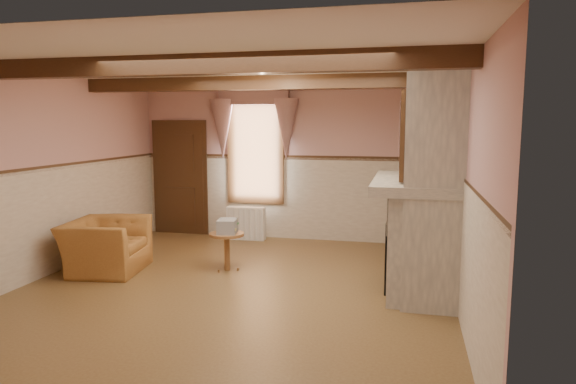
% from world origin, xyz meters
% --- Properties ---
extents(floor, '(5.50, 6.00, 0.01)m').
position_xyz_m(floor, '(0.00, 0.00, 0.00)').
color(floor, brown).
rests_on(floor, ground).
extents(ceiling, '(5.50, 6.00, 0.01)m').
position_xyz_m(ceiling, '(0.00, 0.00, 2.80)').
color(ceiling, silver).
rests_on(ceiling, wall_back).
extents(wall_back, '(5.50, 0.02, 2.80)m').
position_xyz_m(wall_back, '(0.00, 3.00, 1.40)').
color(wall_back, tan).
rests_on(wall_back, floor).
extents(wall_front, '(5.50, 0.02, 2.80)m').
position_xyz_m(wall_front, '(0.00, -3.00, 1.40)').
color(wall_front, tan).
rests_on(wall_front, floor).
extents(wall_left, '(0.02, 6.00, 2.80)m').
position_xyz_m(wall_left, '(-2.75, 0.00, 1.40)').
color(wall_left, tan).
rests_on(wall_left, floor).
extents(wall_right, '(0.02, 6.00, 2.80)m').
position_xyz_m(wall_right, '(2.75, 0.00, 1.40)').
color(wall_right, tan).
rests_on(wall_right, floor).
extents(wainscot, '(5.50, 6.00, 1.50)m').
position_xyz_m(wainscot, '(0.00, 0.00, 0.75)').
color(wainscot, beige).
rests_on(wainscot, floor).
extents(chair_rail, '(5.50, 6.00, 0.08)m').
position_xyz_m(chair_rail, '(0.00, 0.00, 1.50)').
color(chair_rail, black).
rests_on(chair_rail, wainscot).
extents(firebox, '(0.20, 0.95, 0.90)m').
position_xyz_m(firebox, '(2.00, 0.60, 0.45)').
color(firebox, black).
rests_on(firebox, floor).
extents(armchair, '(1.15, 1.27, 0.74)m').
position_xyz_m(armchair, '(-2.05, 0.31, 0.37)').
color(armchair, '#9E662D').
rests_on(armchair, floor).
extents(side_table, '(0.58, 0.58, 0.55)m').
position_xyz_m(side_table, '(-0.37, 0.74, 0.28)').
color(side_table, brown).
rests_on(side_table, floor).
extents(book_stack, '(0.31, 0.36, 0.20)m').
position_xyz_m(book_stack, '(-0.36, 0.74, 0.65)').
color(book_stack, '#B7AD8C').
rests_on(book_stack, side_table).
extents(radiator, '(0.70, 0.20, 0.60)m').
position_xyz_m(radiator, '(-0.71, 2.70, 0.30)').
color(radiator, white).
rests_on(radiator, floor).
extents(bowl, '(0.37, 0.37, 0.09)m').
position_xyz_m(bowl, '(2.24, 0.56, 1.47)').
color(bowl, brown).
rests_on(bowl, mantel).
extents(mantel_clock, '(0.14, 0.24, 0.20)m').
position_xyz_m(mantel_clock, '(2.24, 1.10, 1.52)').
color(mantel_clock, black).
rests_on(mantel_clock, mantel).
extents(oil_lamp, '(0.11, 0.11, 0.28)m').
position_xyz_m(oil_lamp, '(2.24, 1.00, 1.56)').
color(oil_lamp, gold).
rests_on(oil_lamp, mantel).
extents(candle_red, '(0.06, 0.06, 0.16)m').
position_xyz_m(candle_red, '(2.24, 0.11, 1.50)').
color(candle_red, maroon).
rests_on(candle_red, mantel).
extents(jar_yellow, '(0.06, 0.06, 0.12)m').
position_xyz_m(jar_yellow, '(2.24, -0.05, 1.48)').
color(jar_yellow, gold).
rests_on(jar_yellow, mantel).
extents(fireplace, '(0.85, 2.00, 2.80)m').
position_xyz_m(fireplace, '(2.42, 0.60, 1.40)').
color(fireplace, gray).
rests_on(fireplace, floor).
extents(mantel, '(1.05, 2.05, 0.12)m').
position_xyz_m(mantel, '(2.24, 0.60, 1.36)').
color(mantel, gray).
rests_on(mantel, fireplace).
extents(overmantel_mirror, '(0.06, 1.44, 1.04)m').
position_xyz_m(overmantel_mirror, '(2.06, 0.60, 1.97)').
color(overmantel_mirror, silver).
rests_on(overmantel_mirror, fireplace).
extents(door, '(1.10, 0.10, 2.10)m').
position_xyz_m(door, '(-2.10, 2.94, 1.05)').
color(door, black).
rests_on(door, floor).
extents(window, '(1.06, 0.08, 2.02)m').
position_xyz_m(window, '(-0.60, 2.97, 1.65)').
color(window, white).
rests_on(window, wall_back).
extents(window_drapes, '(1.30, 0.14, 1.40)m').
position_xyz_m(window_drapes, '(-0.60, 2.88, 2.25)').
color(window_drapes, gray).
rests_on(window_drapes, wall_back).
extents(ceiling_beam_front, '(5.50, 0.18, 0.20)m').
position_xyz_m(ceiling_beam_front, '(0.00, -1.20, 2.70)').
color(ceiling_beam_front, black).
rests_on(ceiling_beam_front, ceiling).
extents(ceiling_beam_back, '(5.50, 0.18, 0.20)m').
position_xyz_m(ceiling_beam_back, '(0.00, 1.20, 2.70)').
color(ceiling_beam_back, black).
rests_on(ceiling_beam_back, ceiling).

